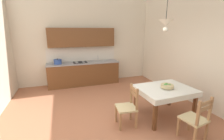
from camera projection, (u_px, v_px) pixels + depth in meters
ground_plane at (112, 124)px, 3.66m from camera, size 5.84×7.06×0.10m
wall_back at (86, 30)px, 6.13m from camera, size 5.84×0.12×4.28m
wall_right at (212, 29)px, 3.94m from camera, size 0.12×7.06×4.28m
kitchen_cabinetry at (83, 63)px, 6.09m from camera, size 2.75×0.63×2.20m
dining_table at (165, 93)px, 3.79m from camera, size 1.33×1.07×0.75m
dining_chair_camera_side at (196, 119)px, 2.98m from camera, size 0.49×0.49×0.93m
dining_chair_tv_side at (128, 107)px, 3.47m from camera, size 0.46×0.46×0.93m
fruit_bowl at (167, 86)px, 3.72m from camera, size 0.30×0.30×0.12m
pendant_lamp at (166, 23)px, 3.35m from camera, size 0.32×0.32×0.81m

